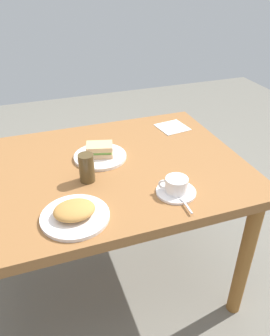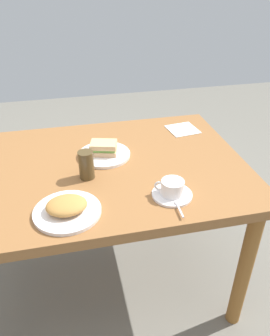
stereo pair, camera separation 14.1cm
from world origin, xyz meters
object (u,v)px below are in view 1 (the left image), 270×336
(coffee_cup, at_px, (176,184))
(spoon, at_px, (184,202))
(coffee_saucer, at_px, (176,192))
(sandwich_plate, at_px, (100,156))
(sandwich_front, at_px, (100,150))
(dining_table, at_px, (99,186))
(side_plate, at_px, (75,216))
(napkin, at_px, (172,127))
(drinking_glass, at_px, (87,168))

(coffee_cup, distance_m, spoon, 0.09)
(coffee_cup, height_order, spoon, coffee_cup)
(coffee_saucer, bearing_deg, spoon, -92.36)
(sandwich_plate, height_order, coffee_cup, coffee_cup)
(sandwich_front, height_order, spoon, sandwich_front)
(coffee_saucer, bearing_deg, sandwich_front, 120.29)
(dining_table, bearing_deg, coffee_cup, -48.89)
(dining_table, height_order, side_plate, side_plate)
(sandwich_front, distance_m, spoon, 0.49)
(sandwich_plate, relative_size, side_plate, 0.98)
(sandwich_front, xyz_separation_m, spoon, (0.21, -0.45, -0.03))
(spoon, bearing_deg, coffee_cup, 88.65)
(sandwich_plate, relative_size, spoon, 2.46)
(dining_table, distance_m, sandwich_front, 0.16)
(coffee_cup, bearing_deg, sandwich_plate, 120.14)
(dining_table, distance_m, coffee_cup, 0.40)
(sandwich_front, bearing_deg, napkin, 22.23)
(sandwich_front, distance_m, napkin, 0.49)
(coffee_cup, height_order, napkin, coffee_cup)
(spoon, bearing_deg, napkin, 68.90)
(sandwich_front, height_order, coffee_cup, sandwich_front)
(napkin, bearing_deg, side_plate, -138.50)
(sandwich_plate, xyz_separation_m, napkin, (0.45, 0.19, -0.01))
(coffee_cup, height_order, drinking_glass, drinking_glass)
(side_plate, bearing_deg, sandwich_front, 63.76)
(spoon, height_order, napkin, spoon)
(coffee_cup, relative_size, drinking_glass, 0.92)
(coffee_saucer, xyz_separation_m, coffee_cup, (-0.00, 0.00, 0.04))
(dining_table, relative_size, sandwich_plate, 5.39)
(coffee_cup, bearing_deg, drinking_glass, 146.72)
(dining_table, bearing_deg, drinking_glass, -127.55)
(coffee_cup, bearing_deg, spoon, -91.35)
(sandwich_front, relative_size, coffee_saucer, 0.86)
(sandwich_front, xyz_separation_m, side_plate, (-0.19, -0.38, -0.04))
(dining_table, height_order, napkin, napkin)
(side_plate, height_order, drinking_glass, drinking_glass)
(spoon, bearing_deg, side_plate, 171.12)
(drinking_glass, bearing_deg, napkin, 32.50)
(coffee_saucer, height_order, spoon, spoon)
(sandwich_plate, relative_size, drinking_glass, 1.98)
(spoon, xyz_separation_m, side_plate, (-0.40, 0.06, -0.01))
(coffee_saucer, relative_size, spoon, 1.60)
(spoon, bearing_deg, sandwich_plate, 115.25)
(dining_table, distance_m, napkin, 0.56)
(dining_table, xyz_separation_m, drinking_glass, (-0.06, -0.08, 0.16))
(napkin, bearing_deg, sandwich_plate, -157.66)
(sandwich_front, xyz_separation_m, drinking_glass, (-0.09, -0.16, 0.02))
(drinking_glass, bearing_deg, dining_table, 52.45)
(side_plate, bearing_deg, coffee_cup, 2.55)
(sandwich_plate, bearing_deg, napkin, 22.34)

